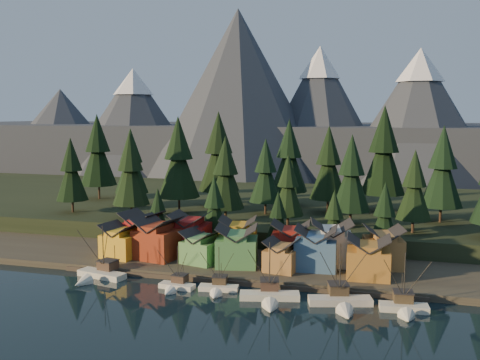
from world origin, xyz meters
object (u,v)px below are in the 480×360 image
(boat_0, at_px, (97,268))
(house_front_1, at_px, (157,237))
(boat_6, at_px, (405,300))
(boat_5, at_px, (342,295))
(boat_2, at_px, (175,280))
(house_front_0, at_px, (121,240))
(house_back_0, at_px, (142,230))
(boat_3, at_px, (218,283))
(house_back_1, at_px, (190,232))
(boat_4, at_px, (270,290))

(boat_0, relative_size, house_front_1, 1.13)
(boat_0, relative_size, boat_6, 1.06)
(boat_5, distance_m, house_front_1, 48.80)
(boat_2, xyz_separation_m, house_front_1, (-11.33, 16.57, 4.77))
(house_front_0, relative_size, house_back_0, 0.91)
(boat_0, distance_m, boat_3, 28.31)
(boat_6, bearing_deg, house_back_1, 148.96)
(house_back_0, bearing_deg, boat_4, -22.42)
(boat_0, bearing_deg, house_front_0, 106.60)
(boat_4, height_order, house_back_1, house_back_1)
(boat_5, xyz_separation_m, house_front_1, (-45.40, 17.33, 4.46))
(boat_2, relative_size, boat_6, 0.83)
(boat_0, xyz_separation_m, house_front_0, (-0.98, 12.95, 3.46))
(boat_6, relative_size, house_front_1, 1.07)
(house_back_1, bearing_deg, boat_6, -26.99)
(house_front_1, xyz_separation_m, house_back_0, (-7.08, 6.13, -0.07))
(boat_4, bearing_deg, boat_0, 161.20)
(boat_3, height_order, house_back_1, house_back_1)
(boat_4, distance_m, boat_6, 25.11)
(boat_5, distance_m, house_back_1, 46.50)
(boat_5, relative_size, boat_6, 1.11)
(boat_2, bearing_deg, boat_4, 0.52)
(boat_2, bearing_deg, boat_0, 178.33)
(house_front_1, bearing_deg, boat_3, -26.28)
(house_back_1, bearing_deg, house_back_0, -179.40)
(boat_3, relative_size, house_front_1, 0.89)
(boat_4, height_order, boat_6, boat_4)
(boat_3, relative_size, boat_4, 0.77)
(boat_2, relative_size, boat_3, 0.99)
(boat_3, height_order, house_front_0, house_front_0)
(boat_2, distance_m, house_front_0, 25.62)
(house_front_1, bearing_deg, boat_4, -18.58)
(boat_2, relative_size, boat_4, 0.76)
(boat_5, height_order, house_back_1, house_back_1)
(house_back_0, bearing_deg, boat_0, -82.98)
(boat_6, relative_size, house_back_0, 1.16)
(boat_4, distance_m, house_back_0, 45.95)
(boat_5, relative_size, house_front_1, 1.18)
(boat_4, bearing_deg, boat_3, 153.84)
(boat_6, distance_m, house_back_1, 56.55)
(house_front_0, distance_m, house_back_0, 7.84)
(boat_0, bearing_deg, boat_3, 9.93)
(boat_2, bearing_deg, boat_5, 3.54)
(boat_0, height_order, house_back_1, house_back_1)
(boat_3, relative_size, boat_6, 0.83)
(boat_0, distance_m, house_front_0, 13.44)
(boat_5, bearing_deg, boat_0, 161.67)
(boat_4, bearing_deg, boat_6, -11.79)
(boat_4, xyz_separation_m, house_front_1, (-31.71, 18.10, 4.54))
(boat_4, distance_m, house_back_1, 36.12)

